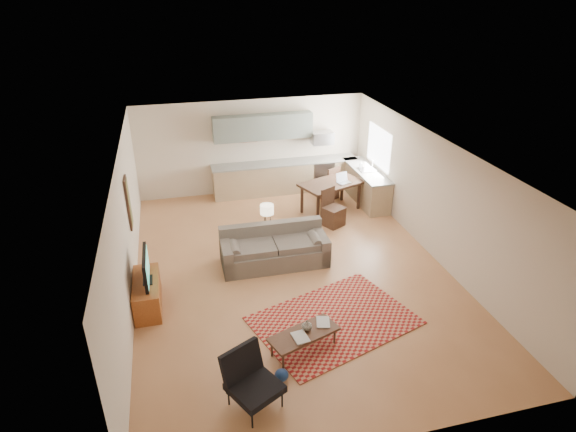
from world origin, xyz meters
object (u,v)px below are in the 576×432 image
object	(u,v)px
armchair	(255,383)
dining_table	(331,197)
sofa	(274,247)
tv_credenza	(147,294)
console_table	(267,236)
coffee_table	(304,341)

from	to	relation	value
armchair	dining_table	bearing A→B (deg)	34.12
sofa	tv_credenza	distance (m)	2.84
tv_credenza	sofa	bearing A→B (deg)	18.78
tv_credenza	console_table	size ratio (longest dim) A/B	1.99
coffee_table	tv_credenza	xyz separation A→B (m)	(-2.56, 1.90, 0.11)
coffee_table	console_table	xyz separation A→B (m)	(0.12, 3.50, 0.13)
sofa	console_table	xyz separation A→B (m)	(-0.01, 0.69, -0.10)
sofa	tv_credenza	world-z (taller)	sofa
sofa	coffee_table	distance (m)	2.83
dining_table	coffee_table	bearing A→B (deg)	-134.03
sofa	console_table	bearing A→B (deg)	91.49
sofa	armchair	distance (m)	3.96
armchair	dining_table	xyz separation A→B (m)	(3.21, 6.06, -0.03)
coffee_table	console_table	size ratio (longest dim) A/B	1.92
coffee_table	console_table	world-z (taller)	console_table
sofa	armchair	bearing A→B (deg)	-106.19
sofa	tv_credenza	bearing A→B (deg)	-160.58
console_table	armchair	bearing A→B (deg)	-103.35
coffee_table	sofa	bearing A→B (deg)	67.65
console_table	dining_table	xyz separation A→B (m)	(2.07, 1.58, 0.10)
tv_credenza	dining_table	xyz separation A→B (m)	(4.75, 3.19, 0.12)
dining_table	tv_credenza	bearing A→B (deg)	-166.87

